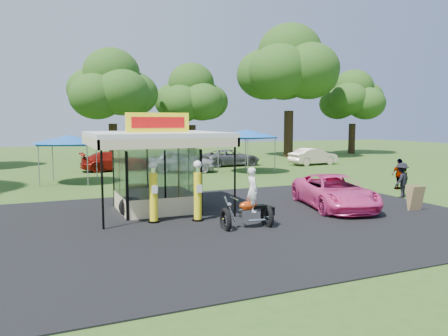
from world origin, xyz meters
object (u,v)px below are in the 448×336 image
(bg_car_c, at_px, (182,161))
(bg_car_e, at_px, (313,156))
(gas_station_kiosk, at_px, (155,170))
(motorcycle, at_px, (250,204))
(gas_pump_left, at_px, (153,193))
(tent_east, at_px, (247,134))
(pink_sedan, at_px, (334,192))
(bg_car_d, at_px, (231,158))
(a_frame_sign, at_px, (415,198))
(tent_west, at_px, (68,140))
(spectator_east_a, at_px, (402,180))
(kiosk_car, at_px, (144,192))
(bg_car_b, at_px, (115,161))
(gas_pump_right, at_px, (198,192))
(spectator_east_b, at_px, (400,174))

(bg_car_c, distance_m, bg_car_e, 12.46)
(gas_station_kiosk, xyz_separation_m, motorcycle, (2.34, -4.34, -0.89))
(gas_pump_left, relative_size, motorcycle, 1.04)
(gas_pump_left, xyz_separation_m, tent_east, (10.46, 13.41, 1.78))
(pink_sedan, xyz_separation_m, bg_car_d, (3.39, 18.75, -0.03))
(a_frame_sign, bearing_deg, gas_pump_left, 174.83)
(gas_station_kiosk, bearing_deg, tent_east, 48.81)
(motorcycle, distance_m, tent_west, 15.68)
(gas_station_kiosk, xyz_separation_m, spectator_east_a, (12.20, -1.63, -0.90))
(a_frame_sign, relative_size, bg_car_d, 0.22)
(gas_station_kiosk, relative_size, a_frame_sign, 4.90)
(kiosk_car, relative_size, tent_west, 0.66)
(bg_car_c, bearing_deg, tent_east, -95.35)
(bg_car_c, xyz_separation_m, bg_car_e, (12.43, 0.90, -0.11))
(a_frame_sign, bearing_deg, pink_sedan, 152.77)
(spectator_east_a, distance_m, tent_west, 19.30)
(gas_pump_left, height_order, bg_car_b, gas_pump_left)
(gas_station_kiosk, relative_size, bg_car_e, 1.20)
(pink_sedan, bearing_deg, gas_pump_right, -165.56)
(gas_pump_left, xyz_separation_m, a_frame_sign, (10.84, -2.18, -0.58))
(gas_pump_left, height_order, motorcycle, gas_pump_left)
(gas_pump_left, distance_m, motorcycle, 3.68)
(bg_car_e, bearing_deg, bg_car_c, 88.20)
(gas_station_kiosk, bearing_deg, bg_car_b, 86.79)
(pink_sedan, xyz_separation_m, spectator_east_b, (6.75, 2.97, 0.14))
(kiosk_car, height_order, bg_car_c, bg_car_c)
(bg_car_b, relative_size, tent_west, 1.22)
(pink_sedan, height_order, bg_car_c, bg_car_c)
(a_frame_sign, xyz_separation_m, spectator_east_b, (3.95, 4.82, 0.31))
(bg_car_c, height_order, tent_east, tent_east)
(gas_station_kiosk, relative_size, bg_car_b, 1.04)
(gas_station_kiosk, xyz_separation_m, tent_west, (-2.81, 10.36, 0.93))
(gas_station_kiosk, bearing_deg, pink_sedan, -18.88)
(a_frame_sign, bearing_deg, tent_east, 97.58)
(spectator_east_b, height_order, bg_car_c, spectator_east_b)
(pink_sedan, relative_size, bg_car_d, 1.05)
(gas_pump_right, relative_size, tent_west, 0.55)
(bg_car_e, bearing_deg, bg_car_b, 77.05)
(bg_car_b, height_order, bg_car_d, bg_car_b)
(gas_station_kiosk, height_order, gas_pump_left, gas_station_kiosk)
(a_frame_sign, relative_size, kiosk_car, 0.39)
(bg_car_d, bearing_deg, spectator_east_a, -176.71)
(spectator_east_a, height_order, tent_east, tent_east)
(kiosk_car, bearing_deg, bg_car_c, -26.08)
(bg_car_d, xyz_separation_m, tent_west, (-13.58, -5.86, 2.00))
(spectator_east_a, relative_size, tent_west, 0.41)
(bg_car_b, bearing_deg, motorcycle, -175.08)
(gas_pump_right, height_order, spectator_east_b, gas_pump_right)
(bg_car_c, bearing_deg, a_frame_sign, -145.65)
(kiosk_car, bearing_deg, bg_car_b, -3.72)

